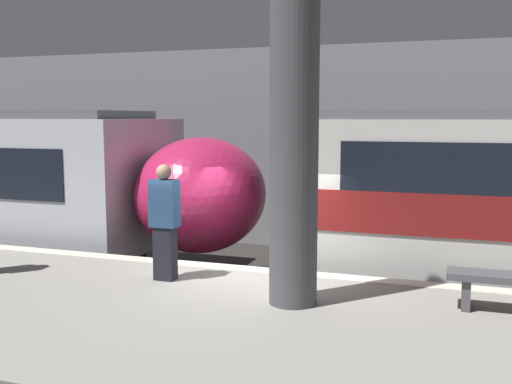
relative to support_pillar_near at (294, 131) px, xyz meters
The scene contains 5 objects.
ground_plane 3.66m from the support_pillar_near, 123.77° to the left, with size 120.00×120.00×0.00m, color #282623.
platform 2.90m from the support_pillar_near, 144.77° to the right, with size 40.00×4.39×1.12m.
station_rear_barrier 8.04m from the support_pillar_near, 97.14° to the left, with size 50.00×0.15×5.11m.
support_pillar_near is the anchor object (origin of this frame).
person_walking 2.35m from the support_pillar_near, 167.43° to the left, with size 0.38×0.24×1.61m.
Camera 1 is at (2.87, -8.30, 3.36)m, focal length 42.00 mm.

